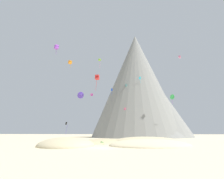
{
  "coord_description": "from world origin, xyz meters",
  "views": [
    {
      "loc": [
        5.77,
        -34.89,
        2.78
      ],
      "look_at": [
        -3.3,
        46.43,
        20.33
      ],
      "focal_mm": 31.68,
      "sensor_mm": 36.0,
      "label": 1
    }
  ],
  "objects_px": {
    "rock_massif": "(142,94)",
    "kite_red_mid": "(97,77)",
    "kite_orange_high": "(70,62)",
    "kite_blue_mid": "(112,90)",
    "kite_magenta_mid": "(92,95)",
    "bush_far_right": "(102,143)",
    "kite_violet_high": "(56,47)",
    "kite_pink_high": "(180,57)",
    "kite_rainbow_low": "(125,109)",
    "bush_scatter_east": "(153,145)",
    "kite_indigo_mid": "(81,95)",
    "kite_teal_mid": "(126,86)",
    "kite_black_low": "(66,126)",
    "kite_cyan_high": "(140,78)",
    "kite_lime_high": "(100,60)",
    "kite_green_mid": "(172,97)"
  },
  "relations": [
    {
      "from": "kite_cyan_high",
      "to": "kite_teal_mid",
      "type": "bearing_deg",
      "value": -55.35
    },
    {
      "from": "kite_indigo_mid",
      "to": "kite_green_mid",
      "type": "relative_size",
      "value": 0.61
    },
    {
      "from": "rock_massif",
      "to": "kite_red_mid",
      "type": "height_order",
      "value": "rock_massif"
    },
    {
      "from": "bush_far_right",
      "to": "kite_pink_high",
      "type": "xyz_separation_m",
      "value": [
        28.42,
        39.54,
        35.19
      ]
    },
    {
      "from": "kite_rainbow_low",
      "to": "kite_magenta_mid",
      "type": "xyz_separation_m",
      "value": [
        -16.29,
        14.31,
        8.58
      ]
    },
    {
      "from": "kite_red_mid",
      "to": "kite_violet_high",
      "type": "distance_m",
      "value": 17.88
    },
    {
      "from": "kite_cyan_high",
      "to": "kite_black_low",
      "type": "bearing_deg",
      "value": -41.7
    },
    {
      "from": "rock_massif",
      "to": "kite_violet_high",
      "type": "height_order",
      "value": "rock_massif"
    },
    {
      "from": "kite_cyan_high",
      "to": "kite_red_mid",
      "type": "distance_m",
      "value": 30.16
    },
    {
      "from": "kite_cyan_high",
      "to": "kite_magenta_mid",
      "type": "xyz_separation_m",
      "value": [
        -22.89,
        -3.11,
        -8.32
      ]
    },
    {
      "from": "kite_indigo_mid",
      "to": "kite_magenta_mid",
      "type": "xyz_separation_m",
      "value": [
        -0.77,
        21.98,
        4.31
      ]
    },
    {
      "from": "kite_blue_mid",
      "to": "kite_red_mid",
      "type": "height_order",
      "value": "kite_red_mid"
    },
    {
      "from": "kite_blue_mid",
      "to": "kite_magenta_mid",
      "type": "xyz_separation_m",
      "value": [
        -10.34,
        6.87,
        -0.36
      ]
    },
    {
      "from": "bush_far_right",
      "to": "kite_violet_high",
      "type": "xyz_separation_m",
      "value": [
        -16.56,
        10.03,
        28.89
      ]
    },
    {
      "from": "bush_scatter_east",
      "to": "kite_cyan_high",
      "type": "xyz_separation_m",
      "value": [
        -0.4,
        53.33,
        28.03
      ]
    },
    {
      "from": "rock_massif",
      "to": "kite_indigo_mid",
      "type": "height_order",
      "value": "rock_massif"
    },
    {
      "from": "kite_cyan_high",
      "to": "kite_rainbow_low",
      "type": "bearing_deg",
      "value": 21.5
    },
    {
      "from": "bush_far_right",
      "to": "kite_magenta_mid",
      "type": "height_order",
      "value": "kite_magenta_mid"
    },
    {
      "from": "bush_far_right",
      "to": "kite_indigo_mid",
      "type": "height_order",
      "value": "kite_indigo_mid"
    },
    {
      "from": "kite_pink_high",
      "to": "kite_magenta_mid",
      "type": "relative_size",
      "value": 0.9
    },
    {
      "from": "kite_red_mid",
      "to": "bush_scatter_east",
      "type": "bearing_deg",
      "value": -56.95
    },
    {
      "from": "kite_orange_high",
      "to": "kite_red_mid",
      "type": "xyz_separation_m",
      "value": [
        15.99,
        -15.84,
        -12.2
      ]
    },
    {
      "from": "kite_rainbow_low",
      "to": "kite_pink_high",
      "type": "bearing_deg",
      "value": 115.18
    },
    {
      "from": "kite_blue_mid",
      "to": "kite_indigo_mid",
      "type": "xyz_separation_m",
      "value": [
        -9.58,
        -15.11,
        -4.67
      ]
    },
    {
      "from": "kite_pink_high",
      "to": "kite_green_mid",
      "type": "relative_size",
      "value": 0.29
    },
    {
      "from": "kite_orange_high",
      "to": "kite_violet_high",
      "type": "distance_m",
      "value": 29.02
    },
    {
      "from": "kite_blue_mid",
      "to": "kite_orange_high",
      "type": "bearing_deg",
      "value": -144.32
    },
    {
      "from": "bush_far_right",
      "to": "kite_blue_mid",
      "type": "relative_size",
      "value": 0.63
    },
    {
      "from": "kite_pink_high",
      "to": "kite_magenta_mid",
      "type": "xyz_separation_m",
      "value": [
        -40.56,
        4.31,
        -15.55
      ]
    },
    {
      "from": "kite_rainbow_low",
      "to": "kite_black_low",
      "type": "bearing_deg",
      "value": -113.59
    },
    {
      "from": "bush_far_right",
      "to": "kite_red_mid",
      "type": "height_order",
      "value": "kite_red_mid"
    },
    {
      "from": "bush_scatter_east",
      "to": "kite_rainbow_low",
      "type": "height_order",
      "value": "kite_rainbow_low"
    },
    {
      "from": "bush_scatter_east",
      "to": "kite_indigo_mid",
      "type": "relative_size",
      "value": 0.94
    },
    {
      "from": "kite_pink_high",
      "to": "kite_teal_mid",
      "type": "height_order",
      "value": "kite_pink_high"
    },
    {
      "from": "bush_far_right",
      "to": "kite_pink_high",
      "type": "relative_size",
      "value": 1.79
    },
    {
      "from": "kite_indigo_mid",
      "to": "kite_teal_mid",
      "type": "xyz_separation_m",
      "value": [
        15.41,
        25.98,
        9.24
      ]
    },
    {
      "from": "kite_blue_mid",
      "to": "kite_teal_mid",
      "type": "xyz_separation_m",
      "value": [
        5.84,
        10.87,
        4.57
      ]
    },
    {
      "from": "kite_red_mid",
      "to": "kite_violet_high",
      "type": "height_order",
      "value": "kite_violet_high"
    },
    {
      "from": "kite_pink_high",
      "to": "kite_black_low",
      "type": "distance_m",
      "value": 60.22
    },
    {
      "from": "kite_blue_mid",
      "to": "kite_rainbow_low",
      "type": "xyz_separation_m",
      "value": [
        5.94,
        -7.45,
        -8.94
      ]
    },
    {
      "from": "kite_orange_high",
      "to": "kite_magenta_mid",
      "type": "distance_m",
      "value": 18.2
    },
    {
      "from": "kite_orange_high",
      "to": "kite_red_mid",
      "type": "height_order",
      "value": "kite_orange_high"
    },
    {
      "from": "kite_magenta_mid",
      "to": "kite_teal_mid",
      "type": "height_order",
      "value": "kite_teal_mid"
    },
    {
      "from": "kite_violet_high",
      "to": "kite_green_mid",
      "type": "xyz_separation_m",
      "value": [
        40.61,
        29.75,
        -11.77
      ]
    },
    {
      "from": "rock_massif",
      "to": "kite_orange_high",
      "type": "height_order",
      "value": "rock_massif"
    },
    {
      "from": "kite_green_mid",
      "to": "rock_massif",
      "type": "bearing_deg",
      "value": -83.23
    },
    {
      "from": "bush_far_right",
      "to": "kite_lime_high",
      "type": "distance_m",
      "value": 61.33
    },
    {
      "from": "kite_pink_high",
      "to": "kite_rainbow_low",
      "type": "height_order",
      "value": "kite_pink_high"
    },
    {
      "from": "rock_massif",
      "to": "kite_indigo_mid",
      "type": "relative_size",
      "value": 24.89
    },
    {
      "from": "kite_blue_mid",
      "to": "bush_scatter_east",
      "type": "bearing_deg",
      "value": -34.34
    }
  ]
}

